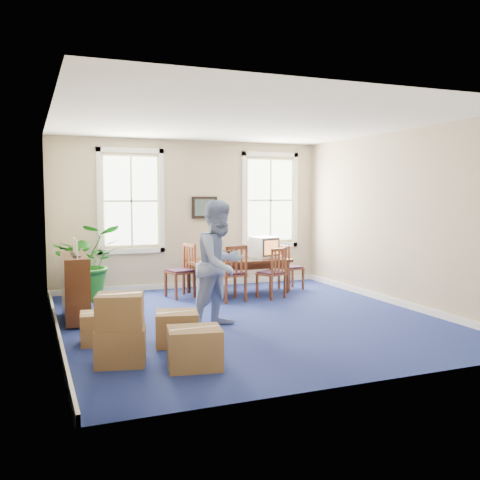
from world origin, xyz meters
name	(u,v)px	position (x,y,z in m)	size (l,w,h in m)	color
floor	(248,319)	(0.00, 0.00, 0.00)	(6.50, 6.50, 0.00)	navy
ceiling	(248,122)	(0.00, 0.00, 3.20)	(6.50, 6.50, 0.00)	white
wall_back	(191,214)	(0.00, 3.25, 1.60)	(6.50, 6.50, 0.00)	tan
wall_front	(366,237)	(0.00, -3.25, 1.60)	(6.50, 6.50, 0.00)	tan
wall_left	(53,226)	(-3.00, 0.00, 1.60)	(6.50, 6.50, 0.00)	tan
wall_right	(399,219)	(3.00, 0.00, 1.60)	(6.50, 6.50, 0.00)	tan
baseboard_back	(192,284)	(0.00, 3.22, 0.06)	(6.00, 0.04, 0.12)	white
baseboard_left	(58,332)	(-2.97, 0.00, 0.06)	(0.04, 6.50, 0.12)	white
baseboard_right	(396,301)	(2.97, 0.00, 0.06)	(0.04, 6.50, 0.12)	white
window_left	(131,201)	(-1.30, 3.23, 1.90)	(1.40, 0.12, 2.20)	white
window_right	(270,200)	(1.90, 3.23, 1.90)	(1.40, 0.12, 2.20)	white
wall_picture	(205,207)	(0.30, 3.20, 1.75)	(0.58, 0.06, 0.48)	black
conference_table	(238,276)	(0.68, 2.17, 0.36)	(2.09, 0.95, 0.71)	#402112
crt_tv	(264,247)	(1.29, 2.22, 0.93)	(0.48, 0.52, 0.44)	#B7B7BC
game_console	(277,256)	(1.58, 2.17, 0.73)	(0.14, 0.18, 0.05)	white
equipment_bag	(226,255)	(0.44, 2.22, 0.80)	(0.36, 0.23, 0.18)	black
chair_near_left	(231,273)	(0.25, 1.46, 0.54)	(0.49, 0.49, 1.08)	brown
chair_near_right	(271,273)	(1.10, 1.46, 0.50)	(0.45, 0.45, 1.00)	brown
chair_end_left	(180,271)	(-0.56, 2.17, 0.53)	(0.48, 0.48, 1.06)	brown
chair_end_right	(291,267)	(1.91, 2.17, 0.48)	(0.43, 0.43, 0.95)	brown
man	(220,264)	(-0.60, -0.33, 0.98)	(0.96, 0.74, 1.96)	#7D93C6
credenza	(75,289)	(-2.64, 0.93, 0.52)	(0.38, 1.32, 1.03)	#402112
brochure_rack	(75,248)	(-2.63, 0.93, 1.18)	(0.11, 0.65, 0.29)	#99999E
potted_plant	(88,262)	(-2.27, 2.63, 0.74)	(1.32, 1.15, 1.47)	#135613
cardboard_boxes	(137,324)	(-2.11, -1.50, 0.45)	(1.59, 1.59, 0.91)	olive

